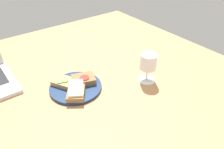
% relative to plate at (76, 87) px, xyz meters
% --- Properties ---
extents(wooden_table, '(1.40, 1.40, 0.03)m').
position_rel_plate_xyz_m(wooden_table, '(0.04, -0.03, -0.02)').
color(wooden_table, '#B27F51').
rests_on(wooden_table, ground).
extents(plate, '(0.21, 0.21, 0.01)m').
position_rel_plate_xyz_m(plate, '(0.00, 0.00, 0.00)').
color(plate, navy).
rests_on(plate, wooden_table).
extents(sandwich_with_tomato, '(0.11, 0.10, 0.03)m').
position_rel_plate_xyz_m(sandwich_with_tomato, '(0.04, 0.00, 0.02)').
color(sandwich_with_tomato, brown).
rests_on(sandwich_with_tomato, plate).
extents(sandwich_with_cucumber, '(0.11, 0.12, 0.02)m').
position_rel_plate_xyz_m(sandwich_with_cucumber, '(-0.03, 0.04, 0.02)').
color(sandwich_with_cucumber, '#A88456').
rests_on(sandwich_with_cucumber, plate).
extents(sandwich_with_cheese, '(0.12, 0.13, 0.03)m').
position_rel_plate_xyz_m(sandwich_with_cheese, '(-0.02, -0.04, 0.02)').
color(sandwich_with_cheese, brown).
rests_on(sandwich_with_cheese, plate).
extents(wine_glass, '(0.08, 0.08, 0.13)m').
position_rel_plate_xyz_m(wine_glass, '(0.27, -0.13, 0.08)').
color(wine_glass, white).
rests_on(wine_glass, wooden_table).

